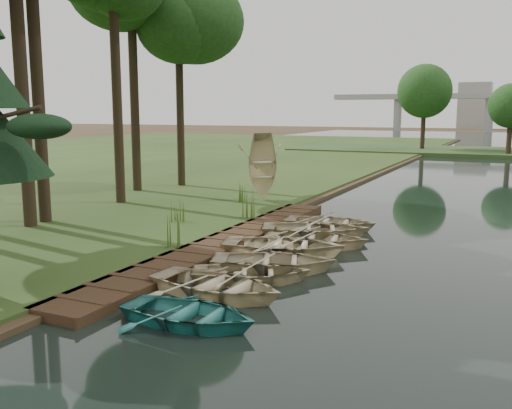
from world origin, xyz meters
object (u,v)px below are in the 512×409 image
at_px(rowboat_2, 251,270).
at_px(stored_rowboat, 262,193).
at_px(rowboat_1, 216,282).
at_px(rowboat_0, 189,310).
at_px(boardwalk, 224,244).

height_order(rowboat_2, stored_rowboat, stored_rowboat).
bearing_deg(rowboat_2, rowboat_1, 145.34).
relative_size(rowboat_0, stored_rowboat, 0.96).
height_order(rowboat_1, stored_rowboat, stored_rowboat).
distance_m(rowboat_1, rowboat_2, 1.51).
distance_m(boardwalk, rowboat_2, 4.21).
relative_size(boardwalk, rowboat_1, 4.38).
height_order(rowboat_0, stored_rowboat, stored_rowboat).
distance_m(boardwalk, stored_rowboat, 8.94).
bearing_deg(boardwalk, rowboat_0, -67.61).
height_order(rowboat_1, rowboat_2, rowboat_1).
height_order(boardwalk, rowboat_0, rowboat_0).
xyz_separation_m(rowboat_0, stored_rowboat, (-5.27, 15.30, 0.26)).
relative_size(boardwalk, stored_rowboat, 4.85).
bearing_deg(stored_rowboat, boardwalk, -122.87).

